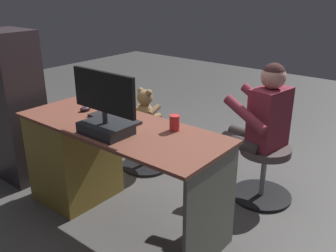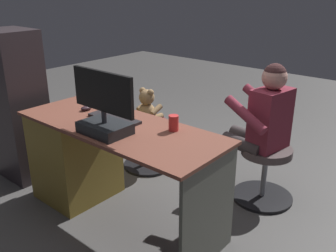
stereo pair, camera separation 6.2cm
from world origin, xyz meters
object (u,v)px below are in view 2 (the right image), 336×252
at_px(cup, 174,123).
at_px(keyboard, 114,118).
at_px(desk, 83,154).
at_px(teddy_bear, 148,107).
at_px(computer_mouse, 86,108).
at_px(monitor, 104,113).
at_px(tv_remote, 94,123).
at_px(office_chair_teddy, 148,140).
at_px(visitor_chair, 265,169).
at_px(person, 259,121).

bearing_deg(cup, keyboard, 14.30).
xyz_separation_m(desk, teddy_bear, (0.00, -0.76, 0.21)).
distance_m(cup, teddy_bear, 1.01).
bearing_deg(computer_mouse, cup, -172.04).
height_order(desk, teddy_bear, teddy_bear).
bearing_deg(desk, teddy_bear, -89.98).
xyz_separation_m(desk, monitor, (-0.48, 0.15, 0.49)).
height_order(monitor, tv_remote, monitor).
bearing_deg(monitor, desk, -18.00).
xyz_separation_m(cup, office_chair_teddy, (0.79, -0.58, -0.54)).
relative_size(teddy_bear, visitor_chair, 0.65).
xyz_separation_m(keyboard, visitor_chair, (-0.79, -0.88, -0.50)).
distance_m(desk, tv_remote, 0.47).
xyz_separation_m(cup, tv_remote, (0.51, 0.26, -0.04)).
bearing_deg(keyboard, person, -129.12).
height_order(monitor, person, monitor).
height_order(computer_mouse, teddy_bear, computer_mouse).
relative_size(tv_remote, teddy_bear, 0.47).
bearing_deg(teddy_bear, computer_mouse, 90.83).
relative_size(desk, office_chair_teddy, 3.35).
bearing_deg(desk, computer_mouse, -99.67).
bearing_deg(keyboard, cup, -165.70).
bearing_deg(desk, visitor_chair, -140.26).
relative_size(monitor, tv_remote, 3.54).
relative_size(desk, tv_remote, 10.64).
xyz_separation_m(computer_mouse, visitor_chair, (-1.11, -0.88, -0.51)).
bearing_deg(office_chair_teddy, visitor_chair, -170.57).
height_order(keyboard, computer_mouse, computer_mouse).
bearing_deg(monitor, person, -117.75).
bearing_deg(office_chair_teddy, person, -170.57).
relative_size(desk, teddy_bear, 4.95).
bearing_deg(computer_mouse, tv_remote, 150.91).
bearing_deg(computer_mouse, visitor_chair, -141.81).
distance_m(desk, computer_mouse, 0.38).
height_order(teddy_bear, visitor_chair, teddy_bear).
bearing_deg(person, tv_remote, 53.32).
relative_size(keyboard, teddy_bear, 1.30).
bearing_deg(tv_remote, cup, -144.88).
distance_m(keyboard, visitor_chair, 1.28).
relative_size(monitor, office_chair_teddy, 1.11).
distance_m(computer_mouse, visitor_chair, 1.50).
bearing_deg(visitor_chair, person, 9.43).
bearing_deg(office_chair_teddy, keyboard, 115.70).
xyz_separation_m(office_chair_teddy, person, (-1.04, -0.17, 0.40)).
xyz_separation_m(visitor_chair, person, (0.08, 0.01, 0.40)).
relative_size(keyboard, visitor_chair, 0.85).
height_order(visitor_chair, person, person).
relative_size(keyboard, computer_mouse, 4.38).
height_order(cup, visitor_chair, cup).
xyz_separation_m(monitor, cup, (-0.32, -0.32, -0.08)).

